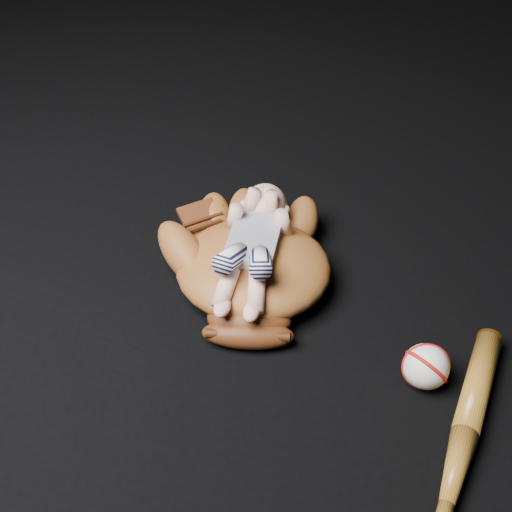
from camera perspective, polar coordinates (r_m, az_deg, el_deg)
name	(u,v)px	position (r m, az deg, el deg)	size (l,w,h in m)	color
baseball_glove	(253,262)	(1.29, -0.24, -0.55)	(0.39, 0.45, 0.14)	brown
newborn_baby	(251,246)	(1.25, -0.42, 0.86)	(0.16, 0.34, 0.14)	#E5AB93
baseball_bat	(461,447)	(1.14, 17.79, -15.88)	(0.05, 0.50, 0.05)	#8E5A1B
baseball	(426,366)	(1.19, 14.87, -9.47)	(0.08, 0.08, 0.08)	white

